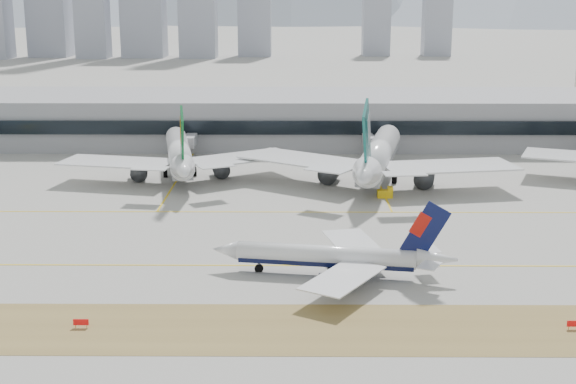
{
  "coord_description": "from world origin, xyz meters",
  "views": [
    {
      "loc": [
        3.92,
        -137.57,
        46.45
      ],
      "look_at": [
        2.79,
        18.0,
        7.5
      ],
      "focal_mm": 50.0,
      "sensor_mm": 36.0,
      "label": 1
    }
  ],
  "objects_px": {
    "taxiing_airliner": "(335,257)",
    "widebody_eva": "(179,155)",
    "widebody_cathay": "(378,157)",
    "terminal": "(281,118)"
  },
  "relations": [
    {
      "from": "widebody_cathay",
      "to": "widebody_eva",
      "type": "bearing_deg",
      "value": 94.93
    },
    {
      "from": "widebody_eva",
      "to": "terminal",
      "type": "distance_m",
      "value": 57.28
    },
    {
      "from": "widebody_eva",
      "to": "widebody_cathay",
      "type": "bearing_deg",
      "value": -107.22
    },
    {
      "from": "taxiing_airliner",
      "to": "widebody_eva",
      "type": "relative_size",
      "value": 0.68
    },
    {
      "from": "widebody_eva",
      "to": "terminal",
      "type": "bearing_deg",
      "value": -36.49
    },
    {
      "from": "taxiing_airliner",
      "to": "widebody_eva",
      "type": "height_order",
      "value": "widebody_eva"
    },
    {
      "from": "widebody_cathay",
      "to": "terminal",
      "type": "height_order",
      "value": "widebody_cathay"
    },
    {
      "from": "taxiing_airliner",
      "to": "widebody_eva",
      "type": "xyz_separation_m",
      "value": [
        -36.16,
        73.73,
        2.47
      ]
    },
    {
      "from": "taxiing_airliner",
      "to": "widebody_cathay",
      "type": "xyz_separation_m",
      "value": [
        13.96,
        67.55,
        3.23
      ]
    },
    {
      "from": "taxiing_airliner",
      "to": "terminal",
      "type": "xyz_separation_m",
      "value": [
        -10.79,
        125.06,
        4.14
      ]
    }
  ]
}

